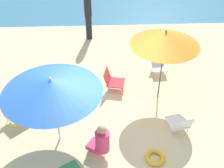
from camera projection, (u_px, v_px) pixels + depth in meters
ground_plane at (113, 126)px, 7.21m from camera, size 40.00×40.00×0.00m
umbrella_blue at (51, 86)px, 5.90m from camera, size 2.18×2.18×1.86m
umbrella_orange at (165, 39)px, 6.95m from camera, size 1.76×1.76×2.14m
beach_chair_b at (180, 123)px, 6.91m from camera, size 0.59×0.68×0.57m
beach_chair_c at (112, 80)px, 8.22m from camera, size 0.66×0.60×0.63m
beach_chair_d at (159, 63)px, 9.00m from camera, size 0.47×0.63×0.63m
beach_chair_e at (14, 110)px, 7.22m from camera, size 0.80×0.81×0.63m
person_a at (101, 141)px, 6.20m from camera, size 0.55×0.49×0.97m
person_b at (88, 16)px, 10.35m from camera, size 0.27×0.27×1.79m
swim_ring at (155, 158)px, 6.38m from camera, size 0.46×0.46×0.10m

